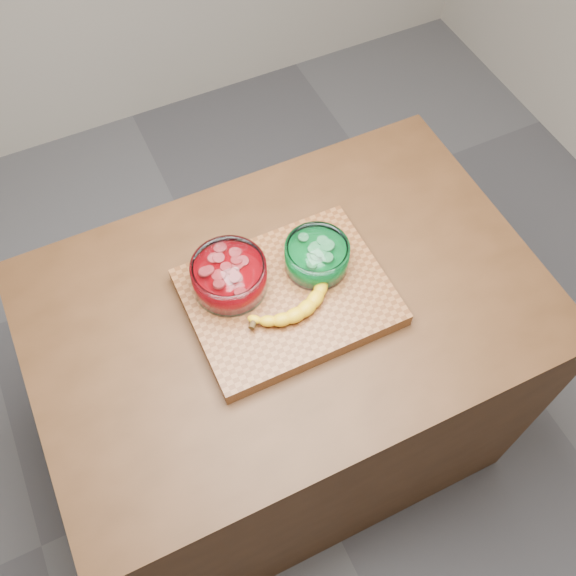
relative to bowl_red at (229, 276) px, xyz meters
name	(u,v)px	position (x,y,z in m)	size (l,w,h in m)	color
ground	(288,433)	(0.11, -0.07, -0.98)	(3.50, 3.50, 0.00)	#57575C
counter	(288,381)	(0.11, -0.07, -0.53)	(1.20, 0.80, 0.90)	#462915
cutting_board	(288,297)	(0.11, -0.07, -0.06)	(0.45, 0.35, 0.04)	brown
bowl_red	(229,276)	(0.00, 0.00, 0.00)	(0.17, 0.17, 0.08)	white
bowl_green	(317,256)	(0.20, -0.03, 0.00)	(0.15, 0.15, 0.07)	white
banana	(292,297)	(0.11, -0.10, -0.02)	(0.25, 0.15, 0.04)	gold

